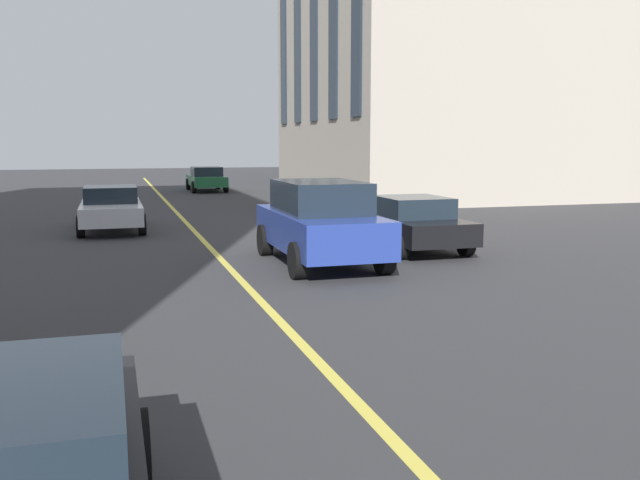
{
  "coord_description": "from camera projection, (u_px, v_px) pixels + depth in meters",
  "views": [
    {
      "loc": [
        5.14,
        2.41,
        2.75
      ],
      "look_at": [
        14.91,
        -0.54,
        1.3
      ],
      "focal_mm": 38.86,
      "sensor_mm": 36.0,
      "label": 1
    }
  ],
  "objects": [
    {
      "name": "lane_centre_line",
      "position": [
        230.0,
        268.0,
        15.16
      ],
      "size": [
        80.0,
        0.16,
        0.01
      ],
      "color": "#D8C64C",
      "rests_on": "ground_plane"
    },
    {
      "name": "car_black_oncoming",
      "position": [
        410.0,
        222.0,
        17.78
      ],
      "size": [
        4.4,
        1.95,
        1.37
      ],
      "color": "black",
      "rests_on": "ground_plane"
    },
    {
      "name": "car_blue_far",
      "position": [
        320.0,
        222.0,
        15.59
      ],
      "size": [
        4.7,
        2.14,
        1.88
      ],
      "color": "navy",
      "rests_on": "ground_plane"
    },
    {
      "name": "car_white_trailing",
      "position": [
        111.0,
        208.0,
        21.62
      ],
      "size": [
        4.4,
        1.95,
        1.37
      ],
      "color": "silver",
      "rests_on": "ground_plane"
    },
    {
      "name": "car_green_near",
      "position": [
        206.0,
        179.0,
        38.9
      ],
      "size": [
        4.4,
        1.95,
        1.37
      ],
      "color": "#1E6038",
      "rests_on": "ground_plane"
    }
  ]
}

